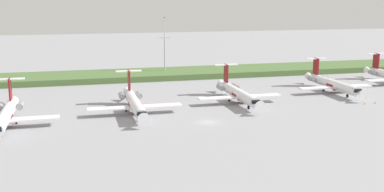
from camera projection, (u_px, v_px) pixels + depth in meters
name	position (u px, v px, depth m)	size (l,w,h in m)	color
ground_plane	(179.00, 96.00, 133.18)	(500.00, 500.00, 0.00)	#939399
grass_berm	(159.00, 74.00, 165.26)	(320.00, 20.00, 1.99)	#4C6B38
regional_jet_second	(5.00, 115.00, 100.73)	(22.81, 31.00, 9.00)	white
regional_jet_third	(134.00, 103.00, 112.78)	(22.81, 31.00, 9.00)	white
regional_jet_fourth	(238.00, 93.00, 124.35)	(22.81, 31.00, 9.00)	white
regional_jet_fifth	(333.00, 84.00, 137.98)	(22.81, 31.00, 9.00)	white
antenna_mast	(165.00, 52.00, 165.95)	(4.40, 0.50, 21.23)	#B2B2B7
safety_cone_front_marker	(365.00, 103.00, 122.42)	(0.44, 0.44, 0.55)	orange
safety_cone_mid_marker	(375.00, 103.00, 123.33)	(0.44, 0.44, 0.55)	orange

